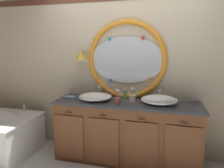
# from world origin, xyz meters

# --- Properties ---
(back_wall_assembly) EXTENTS (6.40, 0.26, 2.60)m
(back_wall_assembly) POSITION_xyz_m (-0.00, 0.58, 1.31)
(back_wall_assembly) COLOR beige
(back_wall_assembly) RESTS_ON ground_plane
(vanity_counter) EXTENTS (2.04, 0.59, 0.87)m
(vanity_counter) POSITION_xyz_m (0.06, 0.27, 0.44)
(vanity_counter) COLOR brown
(vanity_counter) RESTS_ON ground_plane
(sink_basin_left) EXTENTS (0.47, 0.47, 0.11)m
(sink_basin_left) POSITION_xyz_m (-0.39, 0.25, 0.93)
(sink_basin_left) COLOR white
(sink_basin_left) RESTS_ON vanity_counter
(sink_basin_right) EXTENTS (0.48, 0.48, 0.14)m
(sink_basin_right) POSITION_xyz_m (0.50, 0.25, 0.94)
(sink_basin_right) COLOR white
(sink_basin_right) RESTS_ON vanity_counter
(faucet_set_left) EXTENTS (0.23, 0.12, 0.18)m
(faucet_set_left) POSITION_xyz_m (-0.39, 0.47, 0.94)
(faucet_set_left) COLOR silver
(faucet_set_left) RESTS_ON vanity_counter
(faucet_set_right) EXTENTS (0.24, 0.12, 0.16)m
(faucet_set_right) POSITION_xyz_m (0.50, 0.47, 0.93)
(faucet_set_right) COLOR silver
(faucet_set_right) RESTS_ON vanity_counter
(toothbrush_holder_left) EXTENTS (0.09, 0.09, 0.20)m
(toothbrush_holder_left) POSITION_xyz_m (-0.04, 0.15, 0.92)
(toothbrush_holder_left) COLOR #996647
(toothbrush_holder_left) RESTS_ON vanity_counter
(toothbrush_holder_right) EXTENTS (0.09, 0.09, 0.21)m
(toothbrush_holder_right) POSITION_xyz_m (0.14, 0.29, 0.93)
(toothbrush_holder_right) COLOR white
(toothbrush_holder_right) RESTS_ON vanity_counter
(soap_dispenser) EXTENTS (0.06, 0.06, 0.17)m
(soap_dispenser) POSITION_xyz_m (0.01, 0.40, 0.95)
(soap_dispenser) COLOR #6BAD66
(soap_dispenser) RESTS_ON vanity_counter
(folded_hand_towel) EXTENTS (0.17, 0.11, 0.03)m
(folded_hand_towel) POSITION_xyz_m (-0.80, 0.26, 0.89)
(folded_hand_towel) COLOR #7593A8
(folded_hand_towel) RESTS_ON vanity_counter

